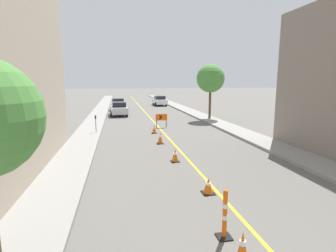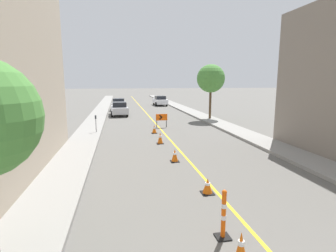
{
  "view_description": "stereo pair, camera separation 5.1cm",
  "coord_description": "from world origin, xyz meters",
  "px_view_note": "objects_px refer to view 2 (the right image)",
  "views": [
    {
      "loc": [
        -3.45,
        1.38,
        3.98
      ],
      "look_at": [
        -0.18,
        18.43,
        1.0
      ],
      "focal_mm": 28.0,
      "sensor_mm": 36.0,
      "label": 1
    },
    {
      "loc": [
        -3.4,
        1.37,
        3.98
      ],
      "look_at": [
        -0.18,
        18.43,
        1.0
      ],
      "focal_mm": 28.0,
      "sensor_mm": 36.0,
      "label": 2
    }
  ],
  "objects_px": {
    "traffic_cone_farthest": "(154,129)",
    "delineator_post_front": "(223,217)",
    "traffic_cone_third": "(208,186)",
    "arrow_barricade_primary": "(162,118)",
    "traffic_cone_second": "(241,247)",
    "traffic_cone_fourth": "(175,155)",
    "street_tree_right_near": "(211,79)",
    "parking_meter_near_curb": "(96,120)",
    "parked_car_curb_far": "(160,101)",
    "parked_car_curb_near": "(119,109)",
    "traffic_cone_fifth": "(160,138)",
    "parked_car_curb_mid": "(119,104)"
  },
  "relations": [
    {
      "from": "traffic_cone_farthest",
      "to": "delineator_post_front",
      "type": "height_order",
      "value": "delineator_post_front"
    },
    {
      "from": "traffic_cone_third",
      "to": "arrow_barricade_primary",
      "type": "bearing_deg",
      "value": 87.56
    },
    {
      "from": "traffic_cone_second",
      "to": "arrow_barricade_primary",
      "type": "height_order",
      "value": "arrow_barricade_primary"
    },
    {
      "from": "traffic_cone_fourth",
      "to": "street_tree_right_near",
      "type": "distance_m",
      "value": 15.34
    },
    {
      "from": "traffic_cone_third",
      "to": "arrow_barricade_primary",
      "type": "distance_m",
      "value": 13.74
    },
    {
      "from": "traffic_cone_second",
      "to": "parking_meter_near_curb",
      "type": "bearing_deg",
      "value": 105.68
    },
    {
      "from": "traffic_cone_third",
      "to": "parking_meter_near_curb",
      "type": "xyz_separation_m",
      "value": [
        -4.77,
        11.71,
        0.81
      ]
    },
    {
      "from": "traffic_cone_farthest",
      "to": "parked_car_curb_far",
      "type": "distance_m",
      "value": 23.5
    },
    {
      "from": "traffic_cone_third",
      "to": "street_tree_right_near",
      "type": "bearing_deg",
      "value": 70.09
    },
    {
      "from": "parked_car_curb_near",
      "to": "arrow_barricade_primary",
      "type": "bearing_deg",
      "value": -71.22
    },
    {
      "from": "traffic_cone_third",
      "to": "street_tree_right_near",
      "type": "height_order",
      "value": "street_tree_right_near"
    },
    {
      "from": "traffic_cone_fifth",
      "to": "parked_car_curb_near",
      "type": "height_order",
      "value": "parked_car_curb_near"
    },
    {
      "from": "traffic_cone_third",
      "to": "traffic_cone_fourth",
      "type": "xyz_separation_m",
      "value": [
        -0.36,
        3.91,
        0.04
      ]
    },
    {
      "from": "traffic_cone_farthest",
      "to": "parked_car_curb_near",
      "type": "relative_size",
      "value": 0.15
    },
    {
      "from": "traffic_cone_fourth",
      "to": "traffic_cone_fifth",
      "type": "height_order",
      "value": "traffic_cone_fifth"
    },
    {
      "from": "delineator_post_front",
      "to": "traffic_cone_fifth",
      "type": "bearing_deg",
      "value": 89.83
    },
    {
      "from": "parking_meter_near_curb",
      "to": "street_tree_right_near",
      "type": "bearing_deg",
      "value": 26.53
    },
    {
      "from": "traffic_cone_second",
      "to": "parked_car_curb_far",
      "type": "height_order",
      "value": "parked_car_curb_far"
    },
    {
      "from": "traffic_cone_fourth",
      "to": "parked_car_curb_far",
      "type": "distance_m",
      "value": 30.77
    },
    {
      "from": "traffic_cone_second",
      "to": "parked_car_curb_mid",
      "type": "relative_size",
      "value": 0.16
    },
    {
      "from": "delineator_post_front",
      "to": "traffic_cone_second",
      "type": "bearing_deg",
      "value": -88.11
    },
    {
      "from": "parked_car_curb_far",
      "to": "arrow_barricade_primary",
      "type": "bearing_deg",
      "value": -101.57
    },
    {
      "from": "traffic_cone_third",
      "to": "delineator_post_front",
      "type": "relative_size",
      "value": 0.43
    },
    {
      "from": "traffic_cone_fourth",
      "to": "delineator_post_front",
      "type": "distance_m",
      "value": 6.57
    },
    {
      "from": "traffic_cone_fourth",
      "to": "traffic_cone_farthest",
      "type": "relative_size",
      "value": 0.98
    },
    {
      "from": "parked_car_curb_near",
      "to": "traffic_cone_fifth",
      "type": "bearing_deg",
      "value": -83.34
    },
    {
      "from": "traffic_cone_fifth",
      "to": "parked_car_curb_near",
      "type": "xyz_separation_m",
      "value": [
        -2.49,
        14.83,
        0.43
      ]
    },
    {
      "from": "parked_car_curb_near",
      "to": "parked_car_curb_mid",
      "type": "xyz_separation_m",
      "value": [
        -0.04,
        6.45,
        0.0
      ]
    },
    {
      "from": "traffic_cone_fourth",
      "to": "traffic_cone_farthest",
      "type": "bearing_deg",
      "value": 90.24
    },
    {
      "from": "traffic_cone_fourth",
      "to": "traffic_cone_second",
      "type": "bearing_deg",
      "value": -90.91
    },
    {
      "from": "traffic_cone_second",
      "to": "parked_car_curb_mid",
      "type": "distance_m",
      "value": 32.79
    },
    {
      "from": "traffic_cone_second",
      "to": "traffic_cone_third",
      "type": "bearing_deg",
      "value": 82.44
    },
    {
      "from": "traffic_cone_fifth",
      "to": "street_tree_right_near",
      "type": "height_order",
      "value": "street_tree_right_near"
    },
    {
      "from": "parking_meter_near_curb",
      "to": "street_tree_right_near",
      "type": "height_order",
      "value": "street_tree_right_near"
    },
    {
      "from": "traffic_cone_fifth",
      "to": "parked_car_curb_mid",
      "type": "height_order",
      "value": "parked_car_curb_mid"
    },
    {
      "from": "traffic_cone_farthest",
      "to": "street_tree_right_near",
      "type": "xyz_separation_m",
      "value": [
        6.62,
        5.92,
        3.9
      ]
    },
    {
      "from": "traffic_cone_farthest",
      "to": "arrow_barricade_primary",
      "type": "xyz_separation_m",
      "value": [
        0.97,
        2.44,
        0.51
      ]
    },
    {
      "from": "traffic_cone_third",
      "to": "traffic_cone_fourth",
      "type": "relative_size",
      "value": 0.88
    },
    {
      "from": "delineator_post_front",
      "to": "parking_meter_near_curb",
      "type": "relative_size",
      "value": 1.01
    },
    {
      "from": "traffic_cone_second",
      "to": "arrow_barricade_primary",
      "type": "bearing_deg",
      "value": 86.49
    },
    {
      "from": "parked_car_curb_near",
      "to": "parked_car_curb_far",
      "type": "height_order",
      "value": "same"
    },
    {
      "from": "street_tree_right_near",
      "to": "parked_car_curb_mid",
      "type": "bearing_deg",
      "value": 127.79
    },
    {
      "from": "traffic_cone_fifth",
      "to": "traffic_cone_farthest",
      "type": "height_order",
      "value": "traffic_cone_fifth"
    },
    {
      "from": "delineator_post_front",
      "to": "parked_car_curb_near",
      "type": "height_order",
      "value": "parked_car_curb_near"
    },
    {
      "from": "parked_car_curb_near",
      "to": "traffic_cone_second",
      "type": "bearing_deg",
      "value": -87.45
    },
    {
      "from": "traffic_cone_second",
      "to": "traffic_cone_fourth",
      "type": "xyz_separation_m",
      "value": [
        0.12,
        7.49,
        -0.04
      ]
    },
    {
      "from": "parked_car_curb_mid",
      "to": "parking_meter_near_curb",
      "type": "distance_m",
      "value": 17.49
    },
    {
      "from": "parked_car_curb_far",
      "to": "parking_meter_near_curb",
      "type": "height_order",
      "value": "parked_car_curb_far"
    },
    {
      "from": "traffic_cone_third",
      "to": "arrow_barricade_primary",
      "type": "height_order",
      "value": "arrow_barricade_primary"
    },
    {
      "from": "traffic_cone_third",
      "to": "traffic_cone_fifth",
      "type": "height_order",
      "value": "traffic_cone_fifth"
    }
  ]
}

